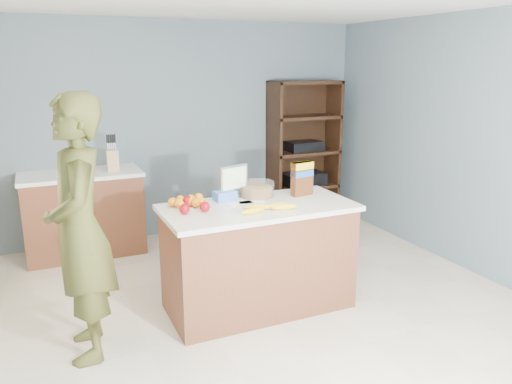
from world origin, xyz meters
name	(u,v)px	position (x,y,z in m)	size (l,w,h in m)	color
floor	(274,322)	(0.00, 0.00, 0.00)	(4.50, 5.00, 0.02)	beige
walls	(276,116)	(0.00, 0.00, 1.65)	(4.52, 5.02, 2.51)	slate
counter_peninsula	(258,261)	(0.00, 0.30, 0.42)	(1.56, 0.76, 0.90)	brown
back_cabinet	(84,213)	(-1.20, 2.20, 0.45)	(1.24, 0.62, 0.90)	brown
shelving_unit	(302,154)	(1.55, 2.35, 0.86)	(0.90, 0.40, 1.80)	black
person	(80,230)	(-1.39, 0.18, 0.92)	(0.67, 0.44, 1.85)	#43441B
knife_block	(112,160)	(-0.87, 2.15, 1.02)	(0.12, 0.10, 0.31)	tan
envelopes	(246,202)	(-0.06, 0.42, 0.90)	(0.34, 0.15, 0.00)	white
bananas	(268,207)	(0.01, 0.14, 0.92)	(0.49, 0.16, 0.05)	yellow
apples	(192,205)	(-0.53, 0.38, 0.94)	(0.24, 0.30, 0.08)	maroon
oranges	(189,201)	(-0.52, 0.53, 0.94)	(0.31, 0.23, 0.07)	orange
blue_carton	(225,196)	(-0.19, 0.55, 0.94)	(0.18, 0.12, 0.08)	blue
salad_bowl	(257,190)	(0.10, 0.56, 0.96)	(0.30, 0.30, 0.13)	#267219
tv	(233,179)	(-0.10, 0.61, 1.06)	(0.28, 0.12, 0.28)	silver
cereal_box	(302,176)	(0.48, 0.43, 1.07)	(0.21, 0.10, 0.29)	#592B14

